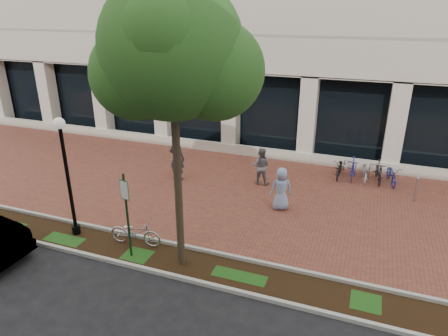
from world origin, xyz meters
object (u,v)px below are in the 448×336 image
(lamppost, at_px, (67,171))
(bollard, at_px, (416,189))
(street_tree, at_px, (175,58))
(locked_bicycle, at_px, (135,232))
(pedestrian_right, at_px, (281,189))
(parking_sign, at_px, (126,206))
(bike_rack_cluster, at_px, (365,171))
(pedestrian_left, at_px, (177,158))
(pedestrian_mid, at_px, (261,166))

(lamppost, height_order, bollard, lamppost)
(street_tree, bearing_deg, locked_bicycle, 168.62)
(lamppost, bearing_deg, pedestrian_right, 34.60)
(parking_sign, bearing_deg, bike_rack_cluster, 65.89)
(bollard, bearing_deg, pedestrian_left, -172.44)
(street_tree, relative_size, bike_rack_cluster, 2.76)
(street_tree, height_order, pedestrian_left, street_tree)
(parking_sign, bearing_deg, locked_bicycle, 120.70)
(bike_rack_cluster, bearing_deg, pedestrian_mid, -158.94)
(pedestrian_mid, bearing_deg, locked_bicycle, 64.03)
(pedestrian_right, bearing_deg, street_tree, 41.53)
(bollard, bearing_deg, lamppost, -148.60)
(lamppost, bearing_deg, street_tree, -3.34)
(pedestrian_right, bearing_deg, pedestrian_mid, -80.69)
(parking_sign, distance_m, pedestrian_left, 6.11)
(bike_rack_cluster, bearing_deg, lamppost, -142.13)
(pedestrian_left, xyz_separation_m, pedestrian_mid, (3.63, 0.80, -0.16))
(parking_sign, relative_size, pedestrian_right, 1.67)
(lamppost, relative_size, locked_bicycle, 2.34)
(pedestrian_left, bearing_deg, pedestrian_right, 171.34)
(locked_bicycle, bearing_deg, lamppost, 87.23)
(parking_sign, distance_m, locked_bicycle, 1.45)
(locked_bicycle, height_order, bike_rack_cluster, bike_rack_cluster)
(lamppost, distance_m, bollard, 13.04)
(lamppost, height_order, bike_rack_cluster, lamppost)
(locked_bicycle, bearing_deg, bike_rack_cluster, -46.04)
(street_tree, relative_size, pedestrian_mid, 4.87)
(pedestrian_left, distance_m, bollard, 9.97)
(pedestrian_mid, relative_size, pedestrian_right, 0.99)
(parking_sign, xyz_separation_m, lamppost, (-2.49, 0.50, 0.57))
(parking_sign, distance_m, pedestrian_right, 6.04)
(street_tree, relative_size, pedestrian_left, 4.07)
(pedestrian_left, relative_size, pedestrian_mid, 1.20)
(pedestrian_right, distance_m, bollard, 5.50)
(pedestrian_left, bearing_deg, bollard, -167.70)
(lamppost, relative_size, pedestrian_mid, 2.47)
(pedestrian_left, xyz_separation_m, bollard, (9.87, 1.31, -0.46))
(lamppost, height_order, pedestrian_mid, lamppost)
(street_tree, height_order, pedestrian_right, street_tree)
(lamppost, xyz_separation_m, locked_bicycle, (2.29, 0.14, -1.86))
(pedestrian_right, relative_size, bike_rack_cluster, 0.57)
(pedestrian_right, bearing_deg, parking_sign, 27.43)
(pedestrian_mid, height_order, bike_rack_cluster, pedestrian_mid)
(pedestrian_left, bearing_deg, bike_rack_cluster, -155.47)
(lamppost, height_order, street_tree, street_tree)
(locked_bicycle, xyz_separation_m, pedestrian_right, (3.85, 4.10, 0.38))
(lamppost, distance_m, locked_bicycle, 2.95)
(pedestrian_mid, height_order, bollard, pedestrian_mid)
(parking_sign, height_order, pedestrian_left, parking_sign)
(locked_bicycle, relative_size, bike_rack_cluster, 0.60)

